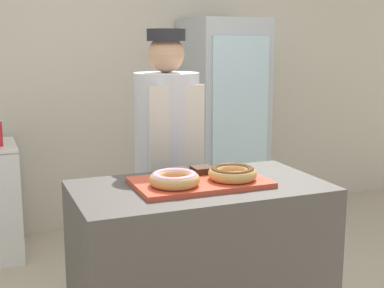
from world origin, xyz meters
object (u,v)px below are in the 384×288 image
object	(u,v)px
brownie_back_left	(178,172)
beverage_fridge	(223,125)
serving_tray	(200,182)
brownie_back_right	(202,170)
baker_person	(168,161)
donut_chocolate_glaze	(232,173)
donut_light_glaze	(174,178)

from	to	relation	value
brownie_back_left	beverage_fridge	world-z (taller)	beverage_fridge
serving_tray	brownie_back_right	bearing A→B (deg)	61.86
brownie_back_right	baker_person	xyz separation A→B (m)	(0.01, 0.57, -0.07)
donut_chocolate_glaze	brownie_back_right	distance (m)	0.19
donut_light_glaze	serving_tray	bearing A→B (deg)	19.26
donut_chocolate_glaze	brownie_back_left	xyz separation A→B (m)	(-0.21, 0.17, -0.02)
donut_chocolate_glaze	brownie_back_left	size ratio (longest dim) A/B	2.34
donut_light_glaze	beverage_fridge	bearing A→B (deg)	58.91
donut_light_glaze	brownie_back_right	bearing A→B (deg)	39.16
donut_light_glaze	beverage_fridge	size ratio (longest dim) A/B	0.13
donut_chocolate_glaze	beverage_fridge	xyz separation A→B (m)	(0.79, 1.80, -0.07)
brownie_back_left	beverage_fridge	bearing A→B (deg)	58.35
donut_light_glaze	brownie_back_left	bearing A→B (deg)	64.52
brownie_back_right	beverage_fridge	size ratio (longest dim) A/B	0.06
serving_tray	beverage_fridge	world-z (taller)	beverage_fridge
donut_chocolate_glaze	brownie_back_left	bearing A→B (deg)	140.84
donut_light_glaze	baker_person	bearing A→B (deg)	73.15
serving_tray	brownie_back_right	distance (m)	0.14
brownie_back_right	brownie_back_left	bearing A→B (deg)	180.00
serving_tray	donut_light_glaze	bearing A→B (deg)	-160.74
donut_chocolate_glaze	brownie_back_right	world-z (taller)	donut_chocolate_glaze
donut_chocolate_glaze	brownie_back_right	size ratio (longest dim) A/B	2.34
donut_light_glaze	beverage_fridge	world-z (taller)	beverage_fridge
serving_tray	donut_chocolate_glaze	size ratio (longest dim) A/B	2.70
serving_tray	baker_person	distance (m)	0.69
beverage_fridge	baker_person	bearing A→B (deg)	-129.11
brownie_back_left	brownie_back_right	size ratio (longest dim) A/B	1.00
brownie_back_left	baker_person	size ratio (longest dim) A/B	0.06
donut_light_glaze	baker_person	distance (m)	0.78
brownie_back_right	baker_person	world-z (taller)	baker_person
serving_tray	donut_chocolate_glaze	distance (m)	0.16
brownie_back_right	beverage_fridge	distance (m)	1.84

